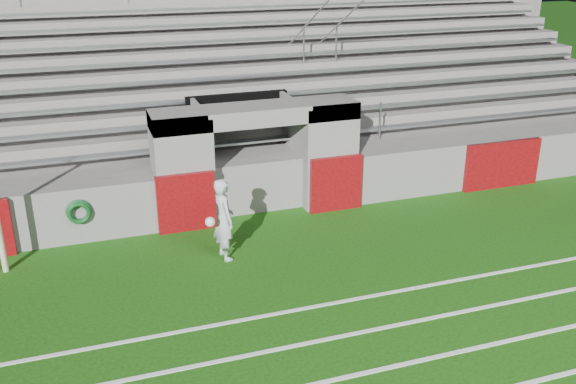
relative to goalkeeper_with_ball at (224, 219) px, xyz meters
name	(u,v)px	position (x,y,z in m)	size (l,w,h in m)	color
ground	(308,278)	(1.32, -1.38, -0.87)	(90.00, 90.00, 0.00)	#14450B
stadium_structure	(214,107)	(1.32, 6.59, 0.62)	(26.00, 8.48, 5.42)	slate
goalkeeper_with_ball	(224,219)	(0.00, 0.00, 0.00)	(0.69, 0.71, 1.73)	#B3B7BE
hose_coil	(79,212)	(-2.76, 1.55, -0.10)	(0.53, 0.15, 0.54)	#0E4720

